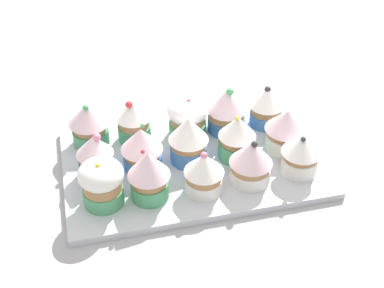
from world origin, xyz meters
TOP-DOWN VIEW (x-y plane):
  - ground_plane at (0.00, 0.00)cm, footprint 180.00×180.00cm
  - baking_tray at (0.00, 0.00)cm, footprint 39.89×25.64cm
  - cupcake_0 at (-14.39, -6.37)cm, footprint 6.40×6.40cm
  - cupcake_1 at (-7.82, -6.73)cm, footprint 6.09×6.09cm
  - cupcake_2 at (-0.42, -7.28)cm, footprint 5.84×5.84cm
  - cupcake_3 at (7.24, -6.70)cm, footprint 6.40×6.40cm
  - cupcake_4 at (15.09, -6.61)cm, footprint 6.01×6.01cm
  - cupcake_5 at (-14.73, -0.04)cm, footprint 5.56×5.56cm
  - cupcake_6 at (-7.76, 0.46)cm, footprint 6.39×6.39cm
  - cupcake_7 at (-0.55, -0.15)cm, footprint 6.18×6.18cm
  - cupcake_8 at (6.94, -0.82)cm, footprint 5.86×5.86cm
  - cupcake_9 at (15.08, -0.61)cm, footprint 6.82×6.82cm
  - cupcake_10 at (-14.92, 7.90)cm, footprint 6.45×6.45cm
  - cupcake_11 at (-7.92, 7.23)cm, footprint 5.53×5.53cm
  - cupcake_12 at (0.83, 6.60)cm, footprint 6.57×6.57cm
  - cupcake_13 at (7.39, 6.38)cm, footprint 6.20×6.20cm
  - cupcake_14 at (14.34, 6.38)cm, footprint 5.75×5.75cm

SIDE VIEW (x-z plane):
  - ground_plane at x=0.00cm, z-range -3.00..0.00cm
  - baking_tray at x=0.00cm, z-range 0.00..1.20cm
  - cupcake_12 at x=0.83cm, z-range 1.18..7.94cm
  - cupcake_2 at x=-0.42cm, z-range 1.18..8.15cm
  - cupcake_4 at x=15.09cm, z-range 1.24..8.16cm
  - cupcake_14 at x=14.34cm, z-range 1.18..8.42cm
  - cupcake_3 at x=7.24cm, z-range 1.15..8.55cm
  - cupcake_5 at x=-14.73cm, z-range 1.15..8.56cm
  - cupcake_11 at x=-7.92cm, z-range 1.10..8.74cm
  - cupcake_6 at x=-7.76cm, z-range 1.26..8.65cm
  - cupcake_8 at x=6.94cm, z-range 1.11..8.84cm
  - cupcake_9 at x=15.08cm, z-range 1.41..8.60cm
  - cupcake_0 at x=-14.39cm, z-range 1.24..8.79cm
  - cupcake_13 at x=7.39cm, z-range 1.03..9.15cm
  - cupcake_10 at x=-14.92cm, z-range 1.27..9.05cm
  - cupcake_7 at x=-0.55cm, z-range 1.36..9.30cm
  - cupcake_1 at x=-7.82cm, z-range 1.34..9.57cm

